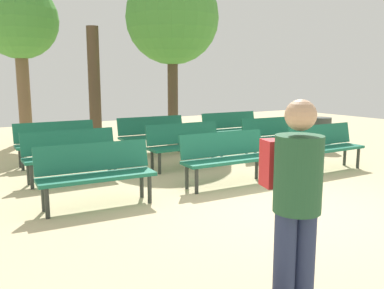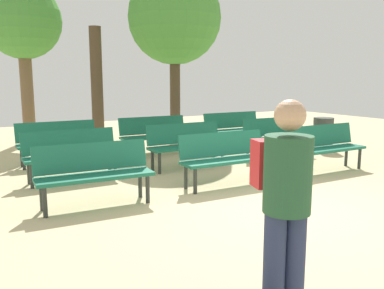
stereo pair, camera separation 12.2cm
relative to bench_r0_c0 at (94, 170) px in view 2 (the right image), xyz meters
The scene contains 15 objects.
ground_plane 2.77m from the bench_r0_c0, 37.63° to the right, with size 24.00×24.00×0.00m, color #CCB789.
bench_r0_c0 is the anchor object (origin of this frame).
bench_r0_c1 2.22m from the bench_r0_c0, ahead, with size 1.63×0.58×0.87m.
bench_r0_c2 4.47m from the bench_r0_c0, ahead, with size 1.62×0.54×0.87m.
bench_r1_c0 1.58m from the bench_r0_c0, 85.96° to the left, with size 1.62×0.54×0.87m.
bench_r1_c1 2.73m from the bench_r0_c0, 31.24° to the left, with size 1.61×0.53×0.87m.
bench_r1_c2 4.77m from the bench_r0_c0, 15.77° to the left, with size 1.63×0.59×0.87m.
bench_r2_c0 3.06m from the bench_r0_c0, 85.56° to the left, with size 1.62×0.55×0.87m.
bench_r2_c1 3.78m from the bench_r0_c0, 50.99° to the left, with size 1.63×0.59×0.87m.
bench_r2_c2 5.43m from the bench_r0_c0, 31.98° to the left, with size 1.62×0.55×0.87m.
tree_0 5.59m from the bench_r0_c0, 70.70° to the left, with size 0.31×0.31×3.07m.
tree_1 6.36m from the bench_r0_c0, 49.50° to the left, with size 2.47×2.47×4.56m.
tree_2 6.99m from the bench_r0_c0, 87.50° to the left, with size 2.02×2.02×4.26m.
visitor_with_backpack 3.45m from the bench_r0_c0, 84.97° to the right, with size 0.45×0.59×1.65m.
trash_bin 6.32m from the bench_r0_c0, 12.23° to the left, with size 0.48×0.48×0.80m, color #383D38.
Camera 2 is at (-3.90, -3.83, 1.81)m, focal length 38.46 mm.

